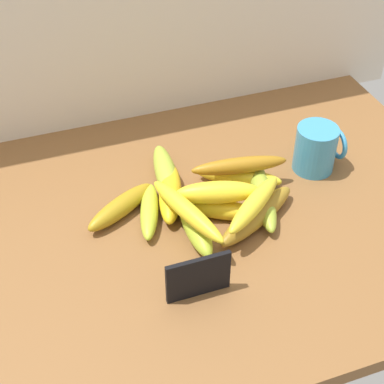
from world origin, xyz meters
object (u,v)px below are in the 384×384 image
(banana_2, at_px, (239,177))
(banana_3, at_px, (217,210))
(banana_10, at_px, (217,191))
(coffee_mug, at_px, (317,148))
(banana_9, at_px, (254,204))
(banana_6, at_px, (149,211))
(chalkboard_sign, at_px, (198,278))
(banana_0, at_px, (170,193))
(banana_5, at_px, (167,176))
(banana_11, at_px, (239,165))
(banana_12, at_px, (187,211))
(banana_4, at_px, (121,207))
(banana_8, at_px, (195,226))
(banana_1, at_px, (257,215))
(banana_7, at_px, (263,195))

(banana_2, xyz_separation_m, banana_3, (-0.08, -0.08, 0.00))
(banana_10, bearing_deg, coffee_mug, 15.39)
(banana_9, bearing_deg, coffee_mug, 32.12)
(banana_2, height_order, banana_6, banana_2)
(coffee_mug, bearing_deg, chalkboard_sign, -145.52)
(banana_0, relative_size, banana_5, 0.86)
(chalkboard_sign, distance_m, banana_10, 0.20)
(chalkboard_sign, relative_size, banana_11, 0.57)
(coffee_mug, distance_m, banana_12, 0.33)
(banana_4, distance_m, banana_12, 0.14)
(banana_11, distance_m, banana_12, 0.17)
(banana_5, bearing_deg, banana_12, -92.99)
(banana_8, relative_size, banana_10, 1.03)
(banana_1, relative_size, banana_7, 1.01)
(banana_7, xyz_separation_m, banana_8, (-0.15, -0.04, 0.00))
(banana_3, distance_m, banana_4, 0.18)
(coffee_mug, relative_size, banana_5, 0.51)
(banana_2, bearing_deg, banana_8, -141.50)
(banana_2, bearing_deg, banana_7, -73.32)
(banana_2, height_order, banana_8, banana_8)
(banana_11, bearing_deg, banana_4, -179.32)
(banana_3, bearing_deg, banana_1, -32.02)
(banana_4, xyz_separation_m, banana_11, (0.24, 0.00, 0.03))
(chalkboard_sign, distance_m, banana_1, 0.20)
(chalkboard_sign, height_order, banana_0, chalkboard_sign)
(chalkboard_sign, relative_size, banana_5, 0.56)
(coffee_mug, height_order, banana_9, coffee_mug)
(banana_10, bearing_deg, banana_8, -148.01)
(banana_6, bearing_deg, coffee_mug, 5.09)
(banana_1, xyz_separation_m, banana_9, (-0.01, -0.01, 0.04))
(banana_6, bearing_deg, banana_12, -50.48)
(banana_3, height_order, banana_9, banana_9)
(chalkboard_sign, distance_m, banana_11, 0.29)
(banana_1, height_order, banana_2, banana_1)
(coffee_mug, bearing_deg, banana_3, -163.08)
(banana_5, distance_m, banana_6, 0.10)
(banana_2, height_order, banana_7, banana_7)
(coffee_mug, bearing_deg, banana_12, -162.79)
(banana_11, bearing_deg, banana_10, -138.18)
(banana_0, height_order, banana_1, banana_0)
(banana_2, relative_size, banana_8, 1.06)
(chalkboard_sign, distance_m, banana_4, 0.24)
(banana_2, relative_size, banana_5, 0.87)
(banana_9, bearing_deg, banana_6, 152.70)
(banana_2, relative_size, banana_9, 0.98)
(banana_1, relative_size, banana_12, 1.03)
(banana_7, bearing_deg, banana_6, 171.55)
(banana_3, distance_m, banana_8, 0.06)
(banana_12, bearing_deg, banana_0, 91.14)
(banana_4, xyz_separation_m, banana_10, (0.17, -0.06, 0.04))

